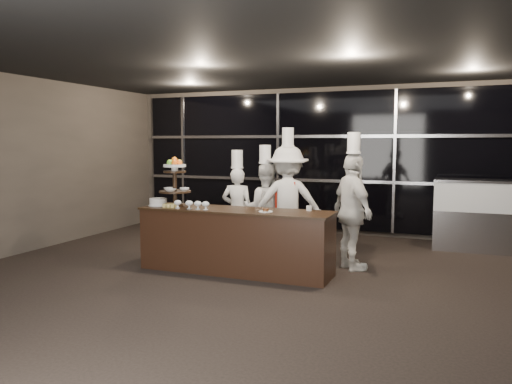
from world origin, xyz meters
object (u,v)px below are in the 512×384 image
at_px(buffet_counter, 236,240).
at_px(display_case, 476,211).
at_px(display_stand, 175,178).
at_px(chef_b, 265,208).
at_px(layer_cake, 158,202).
at_px(chef_a, 237,209).
at_px(chef_d, 353,211).
at_px(chef_c, 288,201).

height_order(buffet_counter, display_case, display_case).
bearing_deg(display_stand, chef_b, 52.01).
distance_m(display_stand, layer_cake, 0.46).
height_order(display_stand, layer_cake, display_stand).
bearing_deg(chef_a, chef_b, 15.83).
bearing_deg(buffet_counter, chef_d, 26.26).
bearing_deg(chef_c, buffet_counter, -107.04).
height_order(layer_cake, chef_a, chef_a).
xyz_separation_m(chef_a, chef_c, (0.85, 0.11, 0.15)).
height_order(buffet_counter, chef_b, chef_b).
bearing_deg(chef_d, chef_c, 157.55).
xyz_separation_m(display_stand, chef_c, (1.38, 1.24, -0.42)).
xyz_separation_m(display_stand, layer_cake, (-0.27, -0.05, -0.37)).
xyz_separation_m(display_stand, display_case, (4.28, 2.88, -0.65)).
bearing_deg(chef_c, display_case, 29.41).
xyz_separation_m(chef_c, chef_d, (1.16, -0.48, -0.04)).
xyz_separation_m(buffet_counter, chef_a, (-0.47, 1.13, 0.30)).
xyz_separation_m(layer_cake, chef_b, (1.25, 1.31, -0.19)).
distance_m(chef_b, chef_c, 0.42).
bearing_deg(chef_a, display_stand, -115.16).
distance_m(chef_a, chef_d, 2.05).
xyz_separation_m(display_case, chef_d, (-1.74, -2.12, 0.19)).
height_order(display_case, chef_c, chef_c).
bearing_deg(buffet_counter, chef_b, 90.90).
xyz_separation_m(display_case, chef_b, (-3.30, -1.62, 0.10)).
bearing_deg(display_case, chef_a, -154.99).
bearing_deg(display_stand, chef_c, 41.98).
relative_size(layer_cake, chef_a, 0.17).
bearing_deg(chef_b, buffet_counter, -89.10).
xyz_separation_m(buffet_counter, chef_d, (1.54, 0.76, 0.41)).
height_order(layer_cake, chef_c, chef_c).
relative_size(display_stand, chef_d, 0.37).
relative_size(display_case, chef_a, 0.80).
bearing_deg(layer_cake, display_stand, 10.51).
xyz_separation_m(buffet_counter, layer_cake, (-1.27, -0.05, 0.51)).
distance_m(layer_cake, chef_d, 2.93).
bearing_deg(chef_d, buffet_counter, -153.74).
bearing_deg(display_stand, buffet_counter, 0.01).
bearing_deg(chef_d, display_case, 50.60).
xyz_separation_m(buffet_counter, display_stand, (-1.00, -0.00, 0.87)).
xyz_separation_m(display_case, chef_c, (-2.90, -1.64, 0.23)).
bearing_deg(chef_b, chef_a, -164.17).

